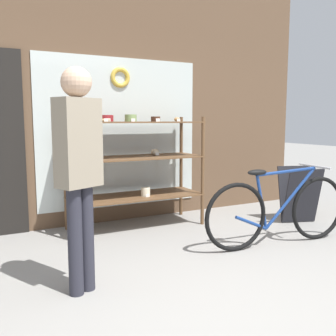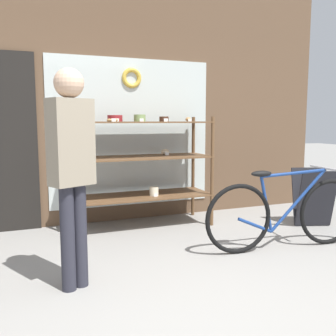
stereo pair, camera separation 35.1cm
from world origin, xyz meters
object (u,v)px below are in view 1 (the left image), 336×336
(display_case, at_px, (135,158))
(sandwich_board, at_px, (299,195))
(pedestrian, at_px, (79,162))
(bicycle, at_px, (279,210))

(display_case, distance_m, sandwich_board, 2.16)
(display_case, distance_m, pedestrian, 1.80)
(sandwich_board, bearing_deg, display_case, 176.63)
(bicycle, height_order, pedestrian, pedestrian)
(bicycle, relative_size, pedestrian, 1.03)
(sandwich_board, height_order, pedestrian, pedestrian)
(bicycle, bearing_deg, sandwich_board, 37.62)
(display_case, bearing_deg, pedestrian, -125.43)
(display_case, relative_size, bicycle, 0.93)
(bicycle, bearing_deg, display_case, 134.79)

